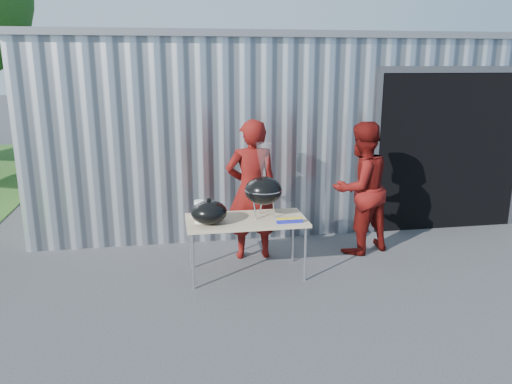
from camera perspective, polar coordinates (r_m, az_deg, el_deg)
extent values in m
plane|color=#3A3A3D|center=(6.22, 1.13, -10.67)|extent=(80.00, 80.00, 0.00)
cube|color=silver|center=(10.45, 0.58, 8.26)|extent=(8.00, 6.00, 3.00)
cube|color=slate|center=(10.40, 0.60, 16.78)|extent=(8.20, 6.20, 0.10)
cube|color=black|center=(9.05, 19.33, 4.85)|extent=(2.40, 1.20, 2.50)
cube|color=#4C4C51|center=(8.44, 21.98, 12.87)|extent=(2.52, 0.08, 0.10)
cube|color=tan|center=(6.27, -1.13, -3.27)|extent=(1.50, 0.75, 0.04)
cylinder|color=silver|center=(6.04, -7.19, -7.88)|extent=(0.03, 0.03, 0.71)
cylinder|color=silver|center=(6.25, 5.65, -7.07)|extent=(0.03, 0.03, 0.71)
cylinder|color=silver|center=(6.63, -7.47, -5.81)|extent=(0.03, 0.03, 0.71)
cylinder|color=silver|center=(6.82, 4.24, -5.15)|extent=(0.03, 0.03, 0.71)
ellipsoid|color=black|center=(6.25, 0.85, 0.17)|extent=(0.47, 0.47, 0.35)
cylinder|color=silver|center=(6.25, 0.85, 0.28)|extent=(0.48, 0.48, 0.02)
cylinder|color=silver|center=(6.25, 0.85, 0.41)|extent=(0.45, 0.45, 0.01)
cylinder|color=silver|center=(6.45, 0.61, -1.46)|extent=(0.02, 0.02, 0.24)
cylinder|color=silver|center=(6.23, -0.14, -2.04)|extent=(0.02, 0.02, 0.24)
cylinder|color=silver|center=(6.27, 2.05, -1.93)|extent=(0.02, 0.02, 0.24)
cylinder|color=#CE604A|center=(6.22, -0.49, 0.47)|extent=(0.02, 0.14, 0.02)
cylinder|color=#CE604A|center=(6.22, -0.19, 0.49)|extent=(0.02, 0.14, 0.02)
cylinder|color=#CE604A|center=(6.23, 0.11, 0.50)|extent=(0.02, 0.14, 0.02)
cylinder|color=#CE604A|center=(6.24, 0.41, 0.51)|extent=(0.02, 0.14, 0.02)
cylinder|color=#CE604A|center=(6.24, 0.70, 0.52)|extent=(0.02, 0.14, 0.02)
cylinder|color=#CE604A|center=(6.25, 1.00, 0.54)|extent=(0.02, 0.14, 0.02)
cylinder|color=#CE604A|center=(6.25, 1.29, 0.55)|extent=(0.02, 0.14, 0.02)
cylinder|color=#CE604A|center=(6.26, 1.59, 0.56)|extent=(0.02, 0.14, 0.02)
cylinder|color=#CE604A|center=(6.27, 1.88, 0.57)|extent=(0.02, 0.14, 0.02)
cylinder|color=#CE604A|center=(6.27, 2.18, 0.59)|extent=(0.02, 0.14, 0.02)
cone|color=silver|center=(6.18, 0.86, 3.10)|extent=(0.20, 0.20, 0.55)
ellipsoid|color=black|center=(6.08, -5.40, -2.31)|extent=(0.44, 0.44, 0.29)
cylinder|color=black|center=(6.03, -5.43, -0.87)|extent=(0.05, 0.05, 0.03)
cylinder|color=white|center=(6.12, -6.48, -2.25)|extent=(0.12, 0.12, 0.28)
cube|color=white|center=(6.36, -6.28, -2.44)|extent=(0.20, 0.15, 0.10)
cube|color=#191EA5|center=(6.12, 3.86, -3.32)|extent=(0.32, 0.05, 0.05)
cube|color=yellow|center=(6.11, 3.87, -3.04)|extent=(0.32, 0.05, 0.01)
imported|color=#5C0E0B|center=(6.80, -0.50, 0.25)|extent=(0.71, 0.47, 1.93)
imported|color=#5C0E0B|center=(7.17, 11.86, 0.43)|extent=(1.10, 0.98, 1.87)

